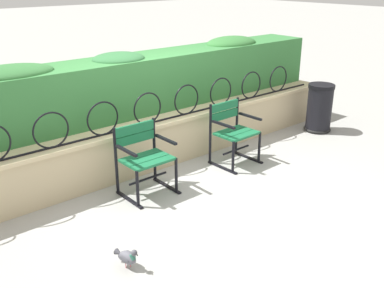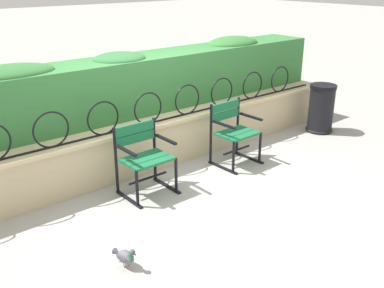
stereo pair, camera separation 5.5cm
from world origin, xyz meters
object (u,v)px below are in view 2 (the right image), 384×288
object	(u,v)px
park_chair_right	(233,131)
park_chair_left	(143,156)
pigeon_near_chairs	(125,256)
trash_bin	(321,109)

from	to	relation	value
park_chair_right	park_chair_left	bearing A→B (deg)	178.43
park_chair_left	pigeon_near_chairs	bearing A→B (deg)	-130.43
pigeon_near_chairs	trash_bin	world-z (taller)	trash_bin
pigeon_near_chairs	park_chair_left	bearing A→B (deg)	49.57
park_chair_right	trash_bin	size ratio (longest dim) A/B	1.07
pigeon_near_chairs	trash_bin	size ratio (longest dim) A/B	0.37
park_chair_left	trash_bin	xyz separation A→B (m)	(3.43, -0.04, -0.08)
park_chair_left	trash_bin	bearing A→B (deg)	-0.60
park_chair_left	pigeon_near_chairs	distance (m)	1.51
park_chair_left	park_chair_right	xyz separation A→B (m)	(1.43, -0.04, 0.00)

